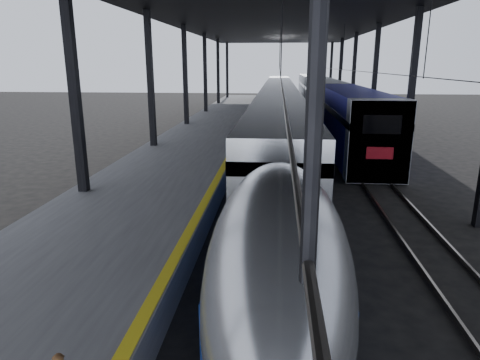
# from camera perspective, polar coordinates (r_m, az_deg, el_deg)

# --- Properties ---
(ground) EXTENTS (160.00, 160.00, 0.00)m
(ground) POSITION_cam_1_polar(r_m,az_deg,el_deg) (12.60, -4.47, -13.01)
(ground) COLOR black
(ground) RESTS_ON ground
(platform) EXTENTS (6.00, 80.00, 1.00)m
(platform) POSITION_cam_1_polar(r_m,az_deg,el_deg) (31.88, -4.87, 5.33)
(platform) COLOR #4C4C4F
(platform) RESTS_ON ground
(yellow_strip) EXTENTS (0.30, 80.00, 0.01)m
(yellow_strip) POSITION_cam_1_polar(r_m,az_deg,el_deg) (31.44, 0.17, 6.18)
(yellow_strip) COLOR gold
(yellow_strip) RESTS_ON platform
(rails) EXTENTS (6.52, 80.00, 0.16)m
(rails) POSITION_cam_1_polar(r_m,az_deg,el_deg) (31.60, 9.63, 4.31)
(rails) COLOR slate
(rails) RESTS_ON ground
(canopy) EXTENTS (18.00, 75.00, 9.47)m
(canopy) POSITION_cam_1_polar(r_m,az_deg,el_deg) (31.10, 5.30, 21.01)
(canopy) COLOR black
(canopy) RESTS_ON ground
(tgv_train) EXTENTS (2.87, 65.20, 4.11)m
(tgv_train) POSITION_cam_1_polar(r_m,az_deg,el_deg) (35.47, 5.17, 8.65)
(tgv_train) COLOR #ADAFB4
(tgv_train) RESTS_ON ground
(second_train) EXTENTS (3.10, 56.05, 4.27)m
(second_train) POSITION_cam_1_polar(r_m,az_deg,el_deg) (49.00, 11.14, 10.53)
(second_train) COLOR navy
(second_train) RESTS_ON ground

